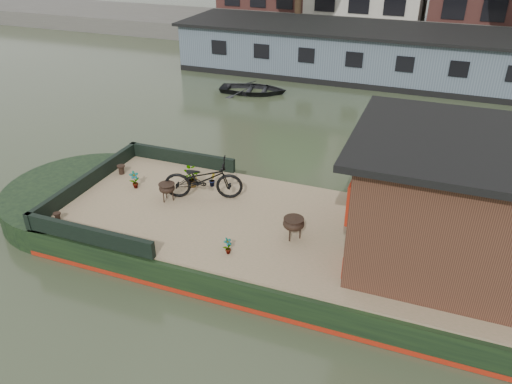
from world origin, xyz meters
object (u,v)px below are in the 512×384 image
(brazier_front, at_px, (293,228))
(potted_plant_a, at_px, (135,180))
(bicycle, at_px, (203,179))
(cabin, at_px, (462,203))
(brazier_rear, at_px, (167,192))
(dinghy, at_px, (253,86))

(brazier_front, bearing_deg, potted_plant_a, 170.67)
(potted_plant_a, bearing_deg, bicycle, 6.15)
(cabin, bearing_deg, potted_plant_a, 177.30)
(cabin, height_order, brazier_rear, cabin)
(cabin, xyz_separation_m, brazier_rear, (-6.05, 0.10, -1.02))
(bicycle, xyz_separation_m, brazier_front, (2.39, -0.86, -0.24))
(cabin, height_order, dinghy, cabin)
(brazier_front, distance_m, dinghy, 11.42)
(bicycle, relative_size, potted_plant_a, 4.13)
(potted_plant_a, bearing_deg, cabin, -2.70)
(dinghy, bearing_deg, potted_plant_a, 175.28)
(dinghy, bearing_deg, brazier_front, -163.98)
(brazier_front, height_order, dinghy, brazier_front)
(cabin, relative_size, bicycle, 2.25)
(cabin, bearing_deg, brazier_front, -173.39)
(brazier_front, bearing_deg, cabin, 6.61)
(cabin, xyz_separation_m, bicycle, (-5.34, 0.52, -0.76))
(brazier_rear, distance_m, dinghy, 10.06)
(brazier_front, distance_m, brazier_rear, 3.13)
(potted_plant_a, xyz_separation_m, brazier_rear, (1.01, -0.23, -0.01))
(cabin, bearing_deg, brazier_rear, 179.05)
(bicycle, distance_m, dinghy, 9.82)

